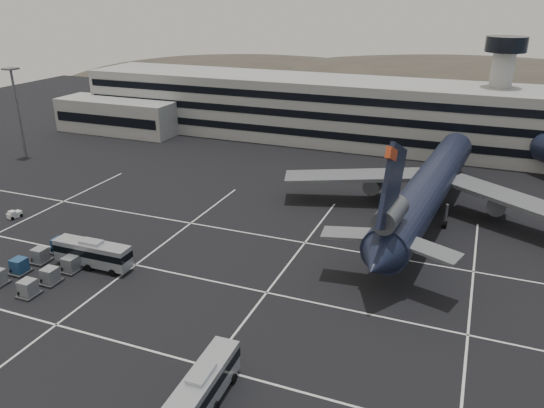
{
  "coord_description": "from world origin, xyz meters",
  "views": [
    {
      "loc": [
        32.09,
        -44.85,
        32.32
      ],
      "look_at": [
        7.05,
        18.14,
        5.0
      ],
      "focal_mm": 35.0,
      "sensor_mm": 36.0,
      "label": 1
    }
  ],
  "objects_px": {
    "bus_near": "(202,388)",
    "uld_cluster": "(45,265)",
    "bus_far": "(93,253)",
    "trijet_main": "(428,188)",
    "tug_a": "(14,214)"
  },
  "relations": [
    {
      "from": "bus_near",
      "to": "uld_cluster",
      "type": "distance_m",
      "value": 31.93
    },
    {
      "from": "bus_far",
      "to": "uld_cluster",
      "type": "relative_size",
      "value": 0.83
    },
    {
      "from": "bus_far",
      "to": "trijet_main",
      "type": "bearing_deg",
      "value": -51.18
    },
    {
      "from": "tug_a",
      "to": "bus_near",
      "type": "bearing_deg",
      "value": -16.38
    },
    {
      "from": "uld_cluster",
      "to": "trijet_main",
      "type": "bearing_deg",
      "value": 39.09
    },
    {
      "from": "bus_far",
      "to": "uld_cluster",
      "type": "bearing_deg",
      "value": 125.3
    },
    {
      "from": "trijet_main",
      "to": "uld_cluster",
      "type": "height_order",
      "value": "trijet_main"
    },
    {
      "from": "bus_near",
      "to": "bus_far",
      "type": "relative_size",
      "value": 1.02
    },
    {
      "from": "bus_near",
      "to": "uld_cluster",
      "type": "height_order",
      "value": "bus_near"
    },
    {
      "from": "bus_near",
      "to": "uld_cluster",
      "type": "relative_size",
      "value": 0.85
    },
    {
      "from": "uld_cluster",
      "to": "tug_a",
      "type": "bearing_deg",
      "value": 146.04
    },
    {
      "from": "trijet_main",
      "to": "tug_a",
      "type": "relative_size",
      "value": 26.09
    },
    {
      "from": "tug_a",
      "to": "uld_cluster",
      "type": "distance_m",
      "value": 20.46
    },
    {
      "from": "bus_near",
      "to": "bus_far",
      "type": "distance_m",
      "value": 29.49
    },
    {
      "from": "trijet_main",
      "to": "bus_far",
      "type": "height_order",
      "value": "trijet_main"
    }
  ]
}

